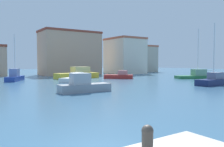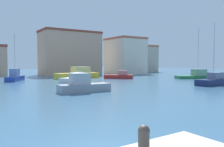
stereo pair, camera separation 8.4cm
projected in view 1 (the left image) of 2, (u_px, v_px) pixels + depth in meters
name	position (u px, v px, depth m)	size (l,w,h in m)	color
water	(119.00, 84.00, 30.23)	(160.00, 160.00, 0.00)	#38607F
mooring_bollard	(147.00, 138.00, 4.58)	(0.24, 0.24, 0.61)	#38332D
sailboat_navy_distant_east	(214.00, 80.00, 28.93)	(5.44, 2.07, 7.79)	#19234C
motorboat_red_inner_mooring	(119.00, 76.00, 40.47)	(4.79, 4.66, 1.47)	#B22823
motorboat_yellow_mid_harbor	(78.00, 74.00, 41.05)	(8.34, 3.41, 2.10)	gold
motorboat_grey_far_left	(84.00, 86.00, 21.96)	(5.10, 1.70, 1.83)	gray
sailboat_green_behind_lamppost	(198.00, 75.00, 40.96)	(8.08, 5.36, 8.84)	#28703D
motorboat_white_center_channel	(76.00, 79.00, 34.24)	(5.94, 5.09, 1.36)	white
sailboat_blue_far_right	(15.00, 77.00, 35.22)	(3.68, 5.13, 7.15)	#233D93
harbor_office	(70.00, 53.00, 54.02)	(13.60, 7.38, 10.20)	tan
waterfront_apartments	(125.00, 56.00, 59.85)	(7.75, 9.34, 9.23)	beige
yacht_club	(136.00, 59.00, 69.41)	(11.35, 7.83, 8.06)	#B2A893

